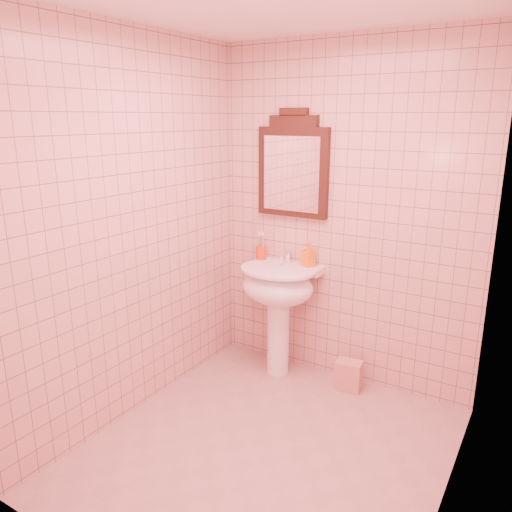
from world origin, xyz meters
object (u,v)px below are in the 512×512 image
Objects in this scene: towel at (348,375)px; mirror at (293,168)px; toothbrush_cup at (261,252)px; soap_dispenser at (308,255)px; pedestal_sink at (278,294)px.

mirror is at bearing 165.19° from towel.
toothbrush_cup is 1.15m from towel.
towel is (0.82, -0.10, -0.80)m from toothbrush_cup.
towel is (0.41, -0.11, -0.84)m from soap_dispenser.
pedestal_sink is 0.80m from towel.
toothbrush_cup is at bearing 173.21° from towel.
towel is at bearing 4.85° from pedestal_sink.
pedestal_sink reaches higher than towel.
mirror reaches higher than soap_dispenser.
toothbrush_cup is (-0.24, 0.15, 0.26)m from pedestal_sink.
pedestal_sink is at bearing -31.32° from toothbrush_cup.
towel is (0.58, 0.05, -0.55)m from pedestal_sink.
mirror is at bearing 12.94° from toothbrush_cup.
toothbrush_cup is at bearing -167.06° from mirror.
toothbrush_cup reaches higher than pedestal_sink.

